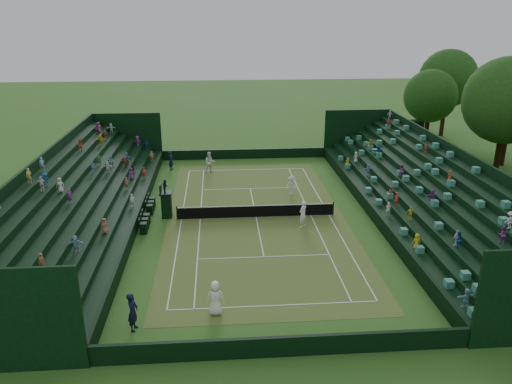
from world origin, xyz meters
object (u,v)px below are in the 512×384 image
Objects in this scene: player_far_east at (292,185)px; player_near_west at (215,298)px; tennis_net at (256,211)px; player_far_west at (210,162)px; player_near_east at (303,214)px; umpire_chair at (166,201)px.

player_near_west is at bearing -138.00° from player_far_east.
player_far_east is at bearing -109.72° from player_near_west.
player_near_west is (-2.99, -12.39, 0.39)m from tennis_net.
player_far_west is 9.48m from player_far_east.
player_near_east is (3.15, -2.01, 0.45)m from tennis_net.
player_far_west is (-0.50, 23.65, 0.09)m from player_near_west.
player_near_east is 1.18× the size of player_far_east.
player_near_west reaches higher than tennis_net.
player_near_east is (6.14, 10.38, 0.06)m from player_near_west.
player_far_west is (-6.64, 13.27, 0.04)m from player_near_east.
player_far_west reaches higher than tennis_net.
player_near_east is 0.96× the size of player_far_west.
player_near_east is 14.84m from player_far_west.
player_far_west is at bearing -88.19° from player_near_west.
player_far_west is (-3.49, 11.26, 0.49)m from tennis_net.
player_near_east reaches higher than player_near_west.
umpire_chair is at bearing 174.95° from player_far_east.
tennis_net is 11.80m from player_far_west.
tennis_net is at bearing -102.98° from player_near_west.
umpire_chair is at bearing -59.66° from player_near_east.
player_near_east is 6.69m from player_far_east.
player_far_west is at bearing -108.34° from player_near_east.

